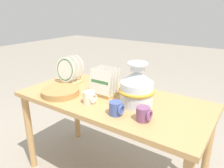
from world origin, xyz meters
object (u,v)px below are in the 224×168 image
dish_rack_round_plates (69,72)px  wicker_charger_stack (60,92)px  ceramic_vase (136,87)px  mug_plum_glaze (144,114)px  mug_cream_glaze (89,97)px  dish_rack_square_plates (104,85)px  mug_cobalt_glaze (116,108)px

dish_rack_round_plates → wicker_charger_stack: 0.28m
wicker_charger_stack → ceramic_vase: bearing=16.5°
mug_plum_glaze → mug_cream_glaze: same height
ceramic_vase → mug_plum_glaze: size_ratio=3.33×
dish_rack_square_plates → mug_plum_glaze: bearing=-24.8°
mug_plum_glaze → mug_cobalt_glaze: 0.18m
wicker_charger_stack → mug_cream_glaze: (0.29, 0.00, 0.02)m
ceramic_vase → dish_rack_round_plates: ceramic_vase is taller
dish_rack_square_plates → mug_plum_glaze: 0.48m
mug_cobalt_glaze → ceramic_vase: bearing=81.5°
dish_rack_square_plates → mug_cream_glaze: dish_rack_square_plates is taller
ceramic_vase → mug_plum_glaze: ceramic_vase is taller
ceramic_vase → dish_rack_round_plates: size_ratio=1.25×
mug_cobalt_glaze → dish_rack_round_plates: bearing=158.1°
dish_rack_square_plates → mug_plum_glaze: size_ratio=2.30×
ceramic_vase → dish_rack_square_plates: ceramic_vase is taller
ceramic_vase → mug_cream_glaze: 0.34m
wicker_charger_stack → mug_cobalt_glaze: 0.54m
dish_rack_square_plates → mug_cream_glaze: (0.01, -0.19, -0.03)m
ceramic_vase → mug_cobalt_glaze: 0.22m
ceramic_vase → mug_cobalt_glaze: bearing=-98.5°
wicker_charger_stack → dish_rack_round_plates: bearing=119.6°
dish_rack_square_plates → wicker_charger_stack: size_ratio=0.72×
mug_cobalt_glaze → mug_cream_glaze: bearing=171.1°
dish_rack_square_plates → wicker_charger_stack: dish_rack_square_plates is taller
dish_rack_round_plates → mug_cobalt_glaze: dish_rack_round_plates is taller
mug_plum_glaze → mug_cream_glaze: bearing=178.6°
dish_rack_square_plates → wicker_charger_stack: (-0.28, -0.20, -0.06)m
wicker_charger_stack → mug_cobalt_glaze: mug_cobalt_glaze is taller
dish_rack_round_plates → ceramic_vase: bearing=-5.6°
dish_rack_round_plates → dish_rack_square_plates: (0.41, -0.04, -0.02)m
ceramic_vase → wicker_charger_stack: ceramic_vase is taller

